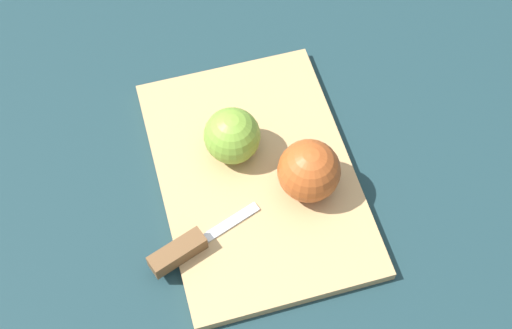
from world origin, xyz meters
TOP-DOWN VIEW (x-y plane):
  - ground_plane at (0.00, 0.00)m, footprint 4.00×4.00m
  - cutting_board at (0.00, 0.00)m, footprint 0.37×0.28m
  - apple_half_left at (-0.04, -0.01)m, footprint 0.07×0.07m
  - apple_half_right at (0.04, 0.05)m, footprint 0.07×0.07m
  - knife at (0.06, -0.12)m, footprint 0.04×0.14m

SIDE VIEW (x-z plane):
  - ground_plane at x=0.00m, z-range 0.00..0.00m
  - cutting_board at x=0.00m, z-range 0.00..0.01m
  - knife at x=0.06m, z-range 0.01..0.03m
  - apple_half_left at x=-0.04m, z-range 0.01..0.08m
  - apple_half_right at x=0.04m, z-range 0.01..0.09m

